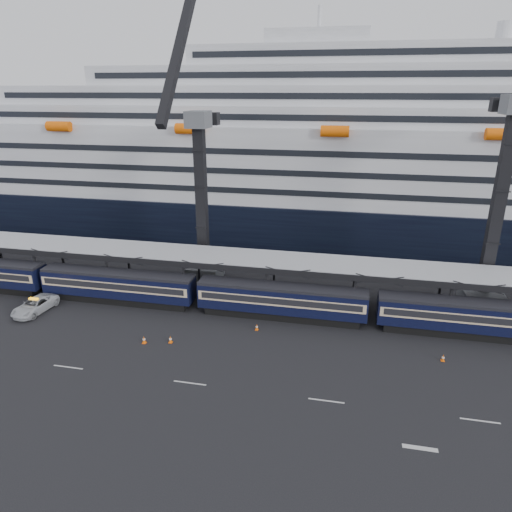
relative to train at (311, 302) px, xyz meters
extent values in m
plane|color=black|center=(4.65, -10.00, -2.20)|extent=(260.00, 260.00, 0.00)
cube|color=beige|center=(-21.35, -14.00, -2.19)|extent=(3.00, 0.15, 0.02)
cube|color=beige|center=(-9.35, -14.00, -2.19)|extent=(3.00, 0.15, 0.02)
cube|color=beige|center=(2.65, -14.00, -2.19)|extent=(3.00, 0.15, 0.02)
cube|color=beige|center=(14.65, -14.00, -2.19)|extent=(3.00, 0.15, 0.02)
cube|color=beige|center=(9.65, -18.00, -2.19)|extent=(2.50, 0.40, 0.02)
cube|color=black|center=(-23.35, 0.00, -1.75)|extent=(17.48, 2.40, 0.90)
cube|color=black|center=(-23.35, 0.00, 0.05)|extent=(19.00, 2.80, 2.70)
cube|color=beige|center=(-23.35, 0.00, 0.35)|extent=(18.62, 2.92, 1.05)
cube|color=black|center=(-23.35, 0.00, 0.40)|extent=(17.86, 2.98, 0.70)
cube|color=black|center=(-23.35, 0.00, 1.55)|extent=(19.00, 2.50, 0.35)
cube|color=black|center=(-3.35, 0.00, -1.75)|extent=(17.48, 2.40, 0.90)
cube|color=black|center=(-3.35, 0.00, 0.05)|extent=(19.00, 2.80, 2.70)
cube|color=beige|center=(-3.35, 0.00, 0.35)|extent=(18.62, 2.92, 1.05)
cube|color=black|center=(-3.35, 0.00, 0.40)|extent=(17.86, 2.98, 0.70)
cube|color=black|center=(-3.35, 0.00, 1.55)|extent=(19.00, 2.50, 0.35)
cube|color=black|center=(16.65, 0.00, -1.75)|extent=(17.48, 2.40, 0.90)
cube|color=black|center=(16.65, 0.00, 0.05)|extent=(19.00, 2.80, 2.70)
cube|color=beige|center=(16.65, 0.00, 0.35)|extent=(18.62, 2.92, 1.05)
cube|color=black|center=(16.65, 0.00, 0.40)|extent=(17.86, 2.98, 0.70)
cube|color=black|center=(16.65, 0.00, 1.55)|extent=(19.00, 2.50, 0.35)
cube|color=#A2A6AA|center=(4.65, 4.00, 3.20)|extent=(130.00, 6.00, 0.25)
cube|color=black|center=(4.65, 1.00, 2.90)|extent=(130.00, 0.25, 0.70)
cube|color=black|center=(4.65, 7.00, 2.90)|extent=(130.00, 0.25, 0.70)
cube|color=black|center=(-45.35, 6.80, 0.50)|extent=(0.25, 0.25, 5.40)
cube|color=black|center=(-35.35, 1.20, 0.50)|extent=(0.25, 0.25, 5.40)
cube|color=black|center=(-35.35, 6.80, 0.50)|extent=(0.25, 0.25, 5.40)
cube|color=black|center=(-25.35, 1.20, 0.50)|extent=(0.25, 0.25, 5.40)
cube|color=black|center=(-25.35, 6.80, 0.50)|extent=(0.25, 0.25, 5.40)
cube|color=black|center=(-15.35, 1.20, 0.50)|extent=(0.25, 0.25, 5.40)
cube|color=black|center=(-15.35, 6.80, 0.50)|extent=(0.25, 0.25, 5.40)
cube|color=black|center=(-5.35, 1.20, 0.50)|extent=(0.25, 0.25, 5.40)
cube|color=black|center=(-5.35, 6.80, 0.50)|extent=(0.25, 0.25, 5.40)
cube|color=black|center=(4.65, 1.20, 0.50)|extent=(0.25, 0.25, 5.40)
cube|color=black|center=(4.65, 6.80, 0.50)|extent=(0.25, 0.25, 5.40)
cube|color=black|center=(14.65, 1.20, 0.50)|extent=(0.25, 0.25, 5.40)
cube|color=black|center=(14.65, 6.80, 0.50)|extent=(0.25, 0.25, 5.40)
cube|color=black|center=(4.65, 36.00, 1.30)|extent=(200.00, 28.00, 7.00)
cube|color=silver|center=(4.65, 36.00, 10.80)|extent=(190.00, 26.88, 12.00)
cube|color=silver|center=(4.65, 36.00, 18.30)|extent=(160.00, 24.64, 3.00)
cube|color=black|center=(4.65, 23.63, 18.30)|extent=(153.60, 0.12, 0.90)
cube|color=silver|center=(4.65, 36.00, 21.30)|extent=(124.00, 21.84, 3.00)
cube|color=black|center=(4.65, 25.03, 21.30)|extent=(119.04, 0.12, 0.90)
cube|color=silver|center=(4.65, 36.00, 24.30)|extent=(90.00, 19.04, 3.00)
cube|color=black|center=(4.65, 26.43, 24.30)|extent=(86.40, 0.12, 0.90)
cube|color=silver|center=(4.65, 36.00, 27.30)|extent=(56.00, 16.24, 3.00)
cube|color=black|center=(4.65, 27.83, 27.30)|extent=(53.76, 0.12, 0.90)
cube|color=silver|center=(-3.35, 36.00, 29.80)|extent=(16.00, 12.00, 2.50)
cylinder|color=silver|center=(24.65, 36.00, 30.30)|extent=(2.80, 2.80, 3.00)
cylinder|color=#FF6108|center=(-43.35, 21.96, 16.60)|extent=(4.00, 1.60, 1.60)
cylinder|color=#FF6108|center=(-21.35, 21.96, 16.60)|extent=(4.00, 1.60, 1.60)
cylinder|color=#FF6108|center=(0.65, 21.96, 16.60)|extent=(4.00, 1.60, 1.60)
cylinder|color=#FF6108|center=(22.65, 21.96, 16.60)|extent=(4.00, 1.60, 1.60)
cube|color=#4D5155|center=(-15.35, 9.00, -1.20)|extent=(4.50, 4.50, 2.00)
cube|color=black|center=(-15.35, 9.00, 8.80)|extent=(1.30, 1.30, 18.00)
cube|color=#4D5155|center=(-15.35, 9.00, 18.80)|extent=(2.60, 3.20, 2.00)
cube|color=black|center=(-15.35, 3.21, 25.69)|extent=(0.90, 12.26, 14.37)
cube|color=black|center=(-15.35, 11.52, 18.80)|extent=(0.90, 5.04, 0.90)
cube|color=black|center=(-15.35, 14.04, 18.60)|extent=(2.20, 1.60, 1.60)
cube|color=#4D5155|center=(19.65, 8.00, -1.20)|extent=(4.50, 4.50, 2.00)
cube|color=black|center=(19.65, 8.00, 9.80)|extent=(1.30, 1.30, 20.00)
cube|color=black|center=(19.65, 10.80, 20.80)|extent=(0.90, 5.60, 0.90)
cube|color=black|center=(19.65, 13.60, 20.60)|extent=(2.20, 1.60, 1.60)
imported|color=#B9BCC1|center=(-31.64, -4.61, -1.39)|extent=(3.24, 6.04, 1.61)
cube|color=#FF6108|center=(-13.61, -7.87, -2.18)|extent=(0.39, 0.39, 0.04)
cone|color=#FF6108|center=(-13.61, -7.87, -1.79)|extent=(0.33, 0.33, 0.74)
cylinder|color=white|center=(-13.61, -7.87, -1.79)|extent=(0.28, 0.28, 0.12)
cube|color=#FF6108|center=(-16.22, -8.52, -2.18)|extent=(0.40, 0.40, 0.04)
cone|color=#FF6108|center=(-16.22, -8.52, -1.78)|extent=(0.34, 0.34, 0.76)
cylinder|color=white|center=(-16.22, -8.52, -1.78)|extent=(0.29, 0.29, 0.13)
cube|color=#FF6108|center=(-5.47, -3.50, -2.18)|extent=(0.35, 0.35, 0.04)
cone|color=#FF6108|center=(-5.47, -3.50, -1.83)|extent=(0.30, 0.30, 0.67)
cylinder|color=white|center=(-5.47, -3.50, -1.83)|extent=(0.25, 0.25, 0.11)
cube|color=#FF6108|center=(13.20, -5.71, -2.18)|extent=(0.35, 0.35, 0.04)
cone|color=#FF6108|center=(13.20, -5.71, -1.83)|extent=(0.30, 0.30, 0.67)
cylinder|color=white|center=(13.20, -5.71, -1.83)|extent=(0.25, 0.25, 0.11)
camera|label=1|loc=(3.34, -46.10, 22.32)|focal=32.00mm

